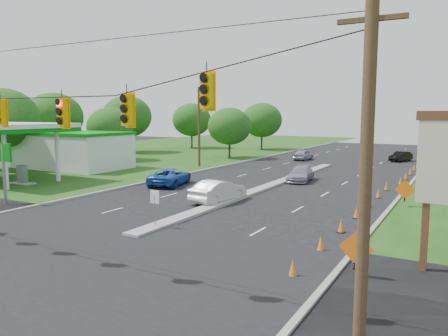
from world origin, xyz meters
The scene contains 38 objects.
ground centered at (0.00, 0.00, 0.00)m, with size 160.00×160.00×0.00m, color black.
grass_left centered at (-30.00, 20.00, 0.00)m, with size 40.00×160.00×0.06m, color #1E4714.
cross_street centered at (0.00, 0.00, 0.00)m, with size 160.00×14.00×0.02m, color black.
curb_left centered at (-10.10, 30.00, 0.00)m, with size 0.25×110.00×0.16m, color gray.
curb_right centered at (10.10, 30.00, 0.00)m, with size 0.25×110.00×0.16m, color gray.
median centered at (0.00, 21.00, 0.00)m, with size 1.00×34.00×0.18m, color gray.
median_sign centered at (0.00, 6.00, 1.46)m, with size 0.55×0.06×2.05m.
signal_span centered at (-0.05, -1.00, 4.97)m, with size 25.60×0.32×9.00m.
utility_pole_far_left centered at (-12.50, 30.00, 4.50)m, with size 0.28×0.28×9.00m, color #422D1C.
gas_station centered at (-23.64, 20.24, 2.58)m, with size 18.40×19.70×5.20m.
cone_0 centered at (8.75, 3.00, 0.35)m, with size 0.32×0.32×0.70m, color orange.
cone_1 centered at (8.75, 6.50, 0.35)m, with size 0.32×0.32×0.70m, color orange.
cone_2 centered at (8.75, 10.00, 0.35)m, with size 0.32×0.32×0.70m, color orange.
cone_3 centered at (8.75, 13.50, 0.35)m, with size 0.32×0.32×0.70m, color orange.
cone_4 centered at (8.75, 17.00, 0.35)m, with size 0.32×0.32×0.70m, color orange.
cone_5 centered at (8.75, 20.50, 0.35)m, with size 0.32×0.32×0.70m, color orange.
cone_6 centered at (8.75, 24.00, 0.35)m, with size 0.32×0.32×0.70m, color orange.
cone_7 centered at (9.35, 27.50, 0.35)m, with size 0.32×0.32×0.70m, color orange.
cone_8 centered at (9.35, 31.00, 0.35)m, with size 0.32×0.32×0.70m, color orange.
cone_9 centered at (9.35, 34.50, 0.35)m, with size 0.32×0.32×0.70m, color orange.
cone_10 centered at (9.35, 38.00, 0.35)m, with size 0.32×0.32×0.70m, color orange.
cone_11 centered at (9.35, 41.50, 0.35)m, with size 0.32×0.32×0.70m, color orange.
cone_12 centered at (9.35, 45.00, 0.35)m, with size 0.32×0.32×0.70m, color orange.
work_sign_0 centered at (10.80, 4.00, 1.09)m, with size 1.27×0.58×1.37m.
work_sign_1 centered at (10.80, 18.00, 1.09)m, with size 1.27×0.58×1.37m.
work_sign_2 centered at (10.80, 32.00, 1.09)m, with size 1.27×0.58×1.37m.
tree_1 centered at (-30.00, 18.00, 5.58)m, with size 7.56×7.56×8.82m.
tree_2 centered at (-26.00, 30.00, 4.34)m, with size 5.88×5.88×6.86m.
tree_3 centered at (-32.00, 40.00, 5.58)m, with size 7.56×7.56×8.82m.
tree_4 centered at (-28.00, 52.00, 4.96)m, with size 6.72×6.72×7.84m.
tree_5 centered at (-14.00, 40.00, 4.34)m, with size 5.88×5.88×6.86m.
tree_6 centered at (-16.00, 55.00, 4.96)m, with size 6.72×6.72×7.84m.
tree_14 centered at (-34.00, 28.00, 5.58)m, with size 7.56×7.56×8.82m.
white_sedan centered at (-0.61, 13.73, 0.76)m, with size 1.61×4.62×1.52m, color silver.
blue_pickup centered at (-7.72, 17.86, 0.72)m, with size 2.40×5.20×1.44m, color #1C50B0.
silver_car_far centered at (1.23, 25.27, 0.66)m, with size 1.85×4.54×1.32m, color #8A89A1.
silver_car_oncoming centered at (-4.56, 42.86, 0.69)m, with size 1.63×4.04×1.38m, color #9B96B7.
dark_car_receding centered at (6.83, 47.22, 0.63)m, with size 1.34×3.83×1.26m, color black.
Camera 1 is at (14.11, -11.81, 6.02)m, focal length 35.00 mm.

